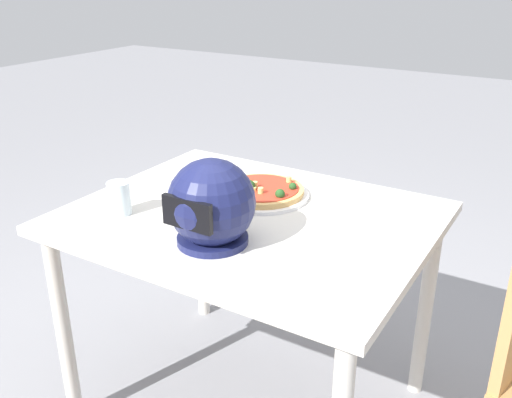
# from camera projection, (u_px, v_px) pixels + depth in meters

# --- Properties ---
(dining_table) EXTENTS (1.09, 0.87, 0.75)m
(dining_table) POSITION_uv_depth(u_px,v_px,m) (251.00, 240.00, 1.78)
(dining_table) COLOR beige
(dining_table) RESTS_ON ground
(pizza_plate) EXTENTS (0.32, 0.32, 0.01)m
(pizza_plate) POSITION_uv_depth(u_px,v_px,m) (261.00, 195.00, 1.87)
(pizza_plate) COLOR white
(pizza_plate) RESTS_ON dining_table
(pizza) EXTENTS (0.28, 0.28, 0.05)m
(pizza) POSITION_uv_depth(u_px,v_px,m) (261.00, 190.00, 1.86)
(pizza) COLOR tan
(pizza) RESTS_ON pizza_plate
(motorcycle_helmet) EXTENTS (0.24, 0.24, 0.24)m
(motorcycle_helmet) POSITION_uv_depth(u_px,v_px,m) (211.00, 204.00, 1.52)
(motorcycle_helmet) COLOR #191E4C
(motorcycle_helmet) RESTS_ON dining_table
(drinking_glass) EXTENTS (0.07, 0.07, 0.10)m
(drinking_glass) POSITION_uv_depth(u_px,v_px,m) (119.00, 198.00, 1.72)
(drinking_glass) COLOR silver
(drinking_glass) RESTS_ON dining_table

